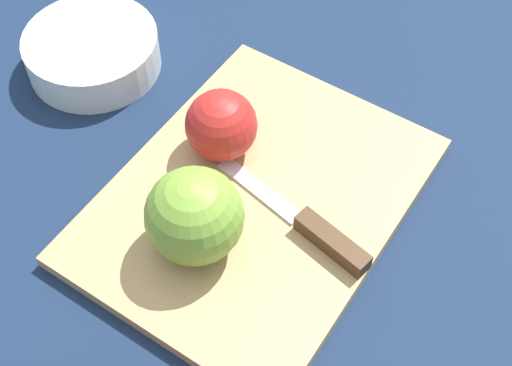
# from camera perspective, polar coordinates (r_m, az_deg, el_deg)

# --- Properties ---
(ground_plane) EXTENTS (4.00, 4.00, 0.00)m
(ground_plane) POSITION_cam_1_polar(r_m,az_deg,el_deg) (0.67, 0.00, -1.75)
(ground_plane) COLOR #14233D
(cutting_board) EXTENTS (0.34, 0.27, 0.01)m
(cutting_board) POSITION_cam_1_polar(r_m,az_deg,el_deg) (0.67, 0.00, -1.39)
(cutting_board) COLOR tan
(cutting_board) RESTS_ON ground_plane
(apple_half_left) EXTENTS (0.09, 0.09, 0.09)m
(apple_half_left) POSITION_cam_1_polar(r_m,az_deg,el_deg) (0.60, -4.94, -2.66)
(apple_half_left) COLOR olive
(apple_half_left) RESTS_ON cutting_board
(apple_half_right) EXTENTS (0.07, 0.07, 0.07)m
(apple_half_right) POSITION_cam_1_polar(r_m,az_deg,el_deg) (0.67, -2.82, 4.64)
(apple_half_right) COLOR red
(apple_half_right) RESTS_ON cutting_board
(knife) EXTENTS (0.06, 0.17, 0.02)m
(knife) POSITION_cam_1_polar(r_m,az_deg,el_deg) (0.63, 5.17, -4.06)
(knife) COLOR silver
(knife) RESTS_ON cutting_board
(bowl) EXTENTS (0.14, 0.14, 0.04)m
(bowl) POSITION_cam_1_polar(r_m,az_deg,el_deg) (0.79, -12.98, 10.36)
(bowl) COLOR silver
(bowl) RESTS_ON ground_plane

